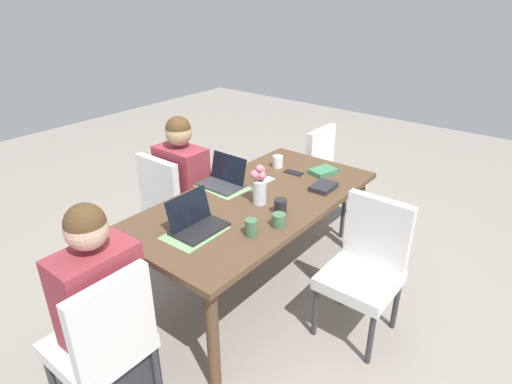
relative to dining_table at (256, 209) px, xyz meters
name	(u,v)px	position (x,y,z in m)	size (l,w,h in m)	color
ground_plane	(256,285)	(0.00, 0.00, -0.66)	(10.00, 10.00, 0.00)	gray
dining_table	(256,209)	(0.00, 0.00, 0.00)	(1.87, 0.93, 0.74)	brown
chair_head_left_left_near	(104,339)	(-1.29, -0.08, -0.16)	(0.44, 0.44, 0.90)	silver
person_head_left_left_near	(105,322)	(-1.23, 0.00, -0.13)	(0.40, 0.36, 1.19)	#2D2D33
chair_far_left_mid	(172,202)	(-0.09, 0.79, -0.16)	(0.44, 0.44, 0.90)	silver
person_far_left_mid	(184,197)	(-0.02, 0.73, -0.13)	(0.36, 0.40, 1.19)	#2D2D33
chair_head_right_left_far	(330,173)	(1.21, 0.09, -0.16)	(0.44, 0.44, 0.90)	silver
chair_near_right_near	(366,263)	(0.11, -0.80, -0.16)	(0.44, 0.44, 0.90)	silver
flower_vase	(259,184)	(-0.04, -0.06, 0.22)	(0.10, 0.10, 0.28)	silver
placemat_head_left_left_near	(195,233)	(-0.58, 0.00, 0.08)	(0.36, 0.26, 0.00)	#7FAD70
placemat_far_left_mid	(223,187)	(-0.01, 0.30, 0.08)	(0.36, 0.26, 0.00)	#7FAD70
laptop_head_left_left_near	(196,223)	(-0.54, 0.03, 0.13)	(0.32, 0.22, 0.21)	black
laptop_far_left_mid	(223,180)	(0.02, 0.32, 0.13)	(0.22, 0.32, 0.21)	#38383D
coffee_mug_near_left	(251,228)	(-0.39, -0.28, 0.13)	(0.07, 0.07, 0.10)	#47704C
coffee_mug_near_right	(278,162)	(0.55, 0.22, 0.13)	(0.08, 0.08, 0.09)	white
coffee_mug_centre_left	(280,207)	(-0.07, -0.25, 0.13)	(0.08, 0.08, 0.10)	#232328
coffee_mug_centre_right	(279,220)	(-0.21, -0.34, 0.12)	(0.09, 0.09, 0.08)	#47704C
book_red_cover	(324,187)	(0.42, -0.29, 0.10)	(0.20, 0.14, 0.04)	#28282D
book_blue_cover	(323,171)	(0.66, -0.14, 0.10)	(0.20, 0.14, 0.04)	#3D7F56
phone_black	(294,173)	(0.53, 0.04, 0.09)	(0.15, 0.07, 0.01)	black
phone_silver	(265,181)	(0.27, 0.13, 0.09)	(0.15, 0.07, 0.01)	silver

